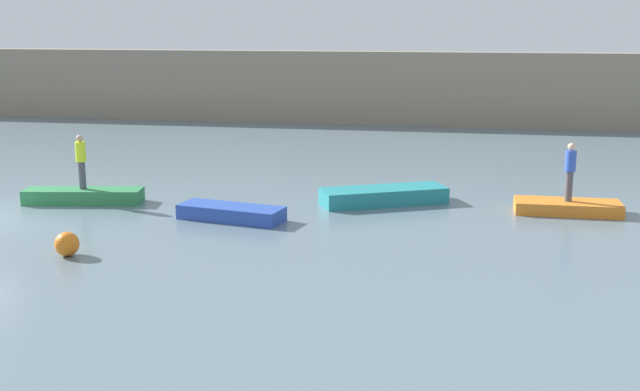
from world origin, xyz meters
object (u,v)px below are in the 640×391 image
object	(u,v)px
rowboat_orange	(567,207)
mooring_buoy	(67,244)
rowboat_blue	(231,213)
person_hiviz_shirt	(81,159)
rowboat_teal	(384,196)
rowboat_green	(84,196)
person_blue_shirt	(570,169)

from	to	relation	value
rowboat_orange	mooring_buoy	world-z (taller)	mooring_buoy
rowboat_blue	person_hiviz_shirt	xyz separation A→B (m)	(-5.26, 1.24, 1.22)
rowboat_blue	rowboat_teal	distance (m)	5.08
person_hiviz_shirt	mooring_buoy	distance (m)	6.00
rowboat_green	mooring_buoy	bearing A→B (deg)	-76.60
rowboat_blue	rowboat_orange	xyz separation A→B (m)	(9.79, 2.62, -0.03)
rowboat_green	person_blue_shirt	xyz separation A→B (m)	(15.05, 1.37, 1.13)
rowboat_teal	rowboat_orange	world-z (taller)	rowboat_teal
mooring_buoy	person_blue_shirt	bearing A→B (deg)	28.05
rowboat_green	rowboat_teal	world-z (taller)	rowboat_teal
rowboat_teal	person_blue_shirt	bearing A→B (deg)	-28.22
rowboat_blue	rowboat_teal	bearing A→B (deg)	45.92
rowboat_teal	mooring_buoy	world-z (taller)	mooring_buoy
person_blue_shirt	person_hiviz_shirt	bearing A→B (deg)	-174.78
rowboat_blue	rowboat_green	bearing A→B (deg)	178.06
person_hiviz_shirt	rowboat_green	bearing A→B (deg)	90.00
rowboat_blue	person_hiviz_shirt	size ratio (longest dim) A/B	1.79
person_blue_shirt	mooring_buoy	xyz separation A→B (m)	(-12.77, -6.80, -1.06)
rowboat_blue	mooring_buoy	distance (m)	5.14
rowboat_orange	person_blue_shirt	xyz separation A→B (m)	(0.00, 0.00, 1.18)
rowboat_green	rowboat_orange	size ratio (longest dim) A/B	1.19
rowboat_green	rowboat_blue	bearing A→B (deg)	-22.73
rowboat_blue	mooring_buoy	xyz separation A→B (m)	(-2.98, -4.18, 0.09)
rowboat_green	rowboat_blue	xyz separation A→B (m)	(5.26, -1.24, -0.02)
rowboat_teal	mooring_buoy	size ratio (longest dim) A/B	6.52
rowboat_blue	person_blue_shirt	size ratio (longest dim) A/B	1.76
person_hiviz_shirt	person_blue_shirt	bearing A→B (deg)	5.22
rowboat_orange	person_blue_shirt	bearing A→B (deg)	-0.12
rowboat_blue	mooring_buoy	bearing A→B (deg)	-114.10
person_hiviz_shirt	mooring_buoy	bearing A→B (deg)	-67.17
rowboat_green	person_blue_shirt	distance (m)	15.16
rowboat_green	rowboat_orange	bearing A→B (deg)	-4.22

